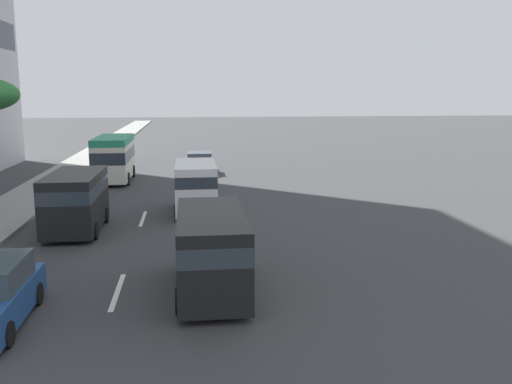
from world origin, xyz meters
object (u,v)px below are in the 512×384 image
car_fifth (199,163)px  minibus_second (114,157)px  van_sixth (76,198)px  van_lead (196,184)px  van_fourth (212,247)px

car_fifth → minibus_second: bearing=117.6°
car_fifth → van_sixth: (-16.85, 5.69, 0.71)m
van_lead → van_sixth: 6.10m
car_fifth → van_sixth: 17.80m
van_lead → van_fourth: 11.34m
van_lead → car_fifth: (13.71, -0.45, -0.68)m
minibus_second → car_fifth: size_ratio=1.49×
minibus_second → van_sixth: (-13.80, -0.14, -0.20)m
minibus_second → van_sixth: minibus_second is taller
van_lead → minibus_second: minibus_second is taller
van_fourth → car_fifth: 25.06m
minibus_second → car_fifth: bearing=117.6°
van_lead → van_fourth: (-11.33, -0.31, -0.03)m
van_lead → car_fifth: 13.74m
car_fifth → van_sixth: van_sixth is taller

